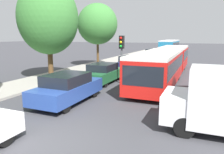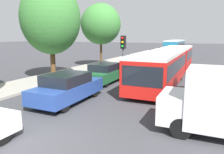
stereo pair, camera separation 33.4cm
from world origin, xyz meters
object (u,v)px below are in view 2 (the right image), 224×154
(queued_car_blue, at_px, (68,88))
(tree_left_far, at_px, (102,25))
(city_bus_rear, at_px, (175,45))
(queued_car_green, at_px, (105,73))
(articulated_bus, at_px, (169,61))
(tree_left_mid, at_px, (51,18))
(queued_car_silver, at_px, (152,58))
(traffic_light, at_px, (123,49))
(queued_car_navy, at_px, (133,63))
(queued_car_graphite, at_px, (157,54))

(queued_car_blue, bearing_deg, tree_left_far, 19.40)
(city_bus_rear, bearing_deg, queued_car_green, 179.36)
(articulated_bus, bearing_deg, tree_left_mid, -62.05)
(queued_car_silver, distance_m, traffic_light, 11.94)
(queued_car_blue, bearing_deg, articulated_bus, -21.52)
(city_bus_rear, bearing_deg, queued_car_navy, 179.52)
(queued_car_blue, distance_m, queued_car_graphite, 22.09)
(queued_car_blue, distance_m, queued_car_navy, 11.23)
(queued_car_navy, distance_m, tree_left_far, 5.57)
(traffic_light, bearing_deg, queued_car_silver, -169.15)
(queued_car_blue, height_order, queued_car_green, queued_car_blue)
(tree_left_far, bearing_deg, queued_car_green, -61.44)
(articulated_bus, distance_m, traffic_light, 4.60)
(articulated_bus, height_order, queued_car_silver, articulated_bus)
(queued_car_silver, relative_size, tree_left_mid, 0.57)
(queued_car_green, distance_m, queued_car_navy, 6.14)
(tree_left_far, bearing_deg, tree_left_mid, -92.46)
(queued_car_silver, relative_size, traffic_light, 1.24)
(queued_car_blue, xyz_separation_m, tree_left_mid, (-4.59, 4.51, 3.91))
(city_bus_rear, height_order, queued_car_graphite, city_bus_rear)
(tree_left_far, bearing_deg, queued_car_graphite, 68.38)
(queued_car_silver, bearing_deg, queued_car_green, 178.11)
(queued_car_graphite, distance_m, tree_left_mid, 18.49)
(queued_car_blue, xyz_separation_m, queued_car_green, (-0.37, 5.09, -0.05))
(tree_left_mid, height_order, tree_left_far, tree_left_mid)
(tree_left_mid, bearing_deg, queued_car_navy, 57.20)
(queued_car_navy, relative_size, tree_left_far, 0.63)
(traffic_light, distance_m, tree_left_far, 8.95)
(queued_car_blue, xyz_separation_m, traffic_light, (0.98, 5.27, 1.73))
(queued_car_graphite, xyz_separation_m, tree_left_mid, (-4.23, -17.58, 3.89))
(traffic_light, relative_size, tree_left_far, 0.50)
(queued_car_blue, relative_size, traffic_light, 1.28)
(queued_car_blue, relative_size, tree_left_mid, 0.59)
(queued_car_blue, height_order, tree_left_far, tree_left_far)
(queued_car_graphite, bearing_deg, queued_car_blue, -178.86)
(city_bus_rear, bearing_deg, queued_car_silver, -179.58)
(city_bus_rear, distance_m, queued_car_green, 31.79)
(queued_car_navy, bearing_deg, queued_car_green, 179.21)
(city_bus_rear, relative_size, queued_car_graphite, 2.62)
(queued_car_navy, bearing_deg, city_bus_rear, 0.03)
(queued_car_silver, bearing_deg, city_bus_rear, 0.93)
(traffic_light, bearing_deg, city_bus_rear, -171.47)
(city_bus_rear, bearing_deg, queued_car_graphite, 179.01)
(city_bus_rear, distance_m, queued_car_graphite, 14.81)
(queued_car_navy, relative_size, queued_car_graphite, 0.96)
(queued_car_blue, relative_size, queued_car_silver, 1.03)
(city_bus_rear, relative_size, traffic_light, 3.41)
(city_bus_rear, distance_m, queued_car_silver, 19.85)
(articulated_bus, bearing_deg, queued_car_green, -46.20)
(queued_car_green, xyz_separation_m, queued_car_graphite, (0.01, 16.99, 0.06))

